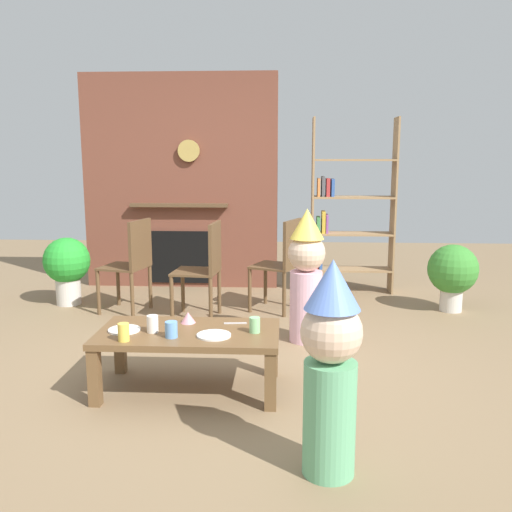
# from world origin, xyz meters

# --- Properties ---
(ground_plane) EXTENTS (12.00, 12.00, 0.00)m
(ground_plane) POSITION_xyz_m (0.00, 0.00, 0.00)
(ground_plane) COLOR #846B4C
(brick_fireplace_feature) EXTENTS (2.20, 0.28, 2.40)m
(brick_fireplace_feature) POSITION_xyz_m (-0.83, 2.60, 1.19)
(brick_fireplace_feature) COLOR brown
(brick_fireplace_feature) RESTS_ON ground_plane
(bookshelf) EXTENTS (0.90, 0.28, 1.90)m
(bookshelf) POSITION_xyz_m (1.04, 2.40, 0.90)
(bookshelf) COLOR #9E7A51
(bookshelf) RESTS_ON ground_plane
(coffee_table) EXTENTS (1.15, 0.61, 0.40)m
(coffee_table) POSITION_xyz_m (-0.24, -0.34, 0.34)
(coffee_table) COLOR brown
(coffee_table) RESTS_ON ground_plane
(paper_cup_near_left) EXTENTS (0.07, 0.07, 0.11)m
(paper_cup_near_left) POSITION_xyz_m (-0.59, -0.56, 0.45)
(paper_cup_near_left) COLOR #F2CC4C
(paper_cup_near_left) RESTS_ON coffee_table
(paper_cup_near_right) EXTENTS (0.07, 0.07, 0.11)m
(paper_cup_near_right) POSITION_xyz_m (-0.46, -0.38, 0.45)
(paper_cup_near_right) COLOR silver
(paper_cup_near_right) RESTS_ON coffee_table
(paper_cup_center) EXTENTS (0.07, 0.07, 0.10)m
(paper_cup_center) POSITION_xyz_m (0.18, -0.35, 0.45)
(paper_cup_center) COLOR #8CD18C
(paper_cup_center) RESTS_ON coffee_table
(paper_cup_far_left) EXTENTS (0.08, 0.08, 0.10)m
(paper_cup_far_left) POSITION_xyz_m (-0.32, -0.48, 0.45)
(paper_cup_far_left) COLOR #669EE0
(paper_cup_far_left) RESTS_ON coffee_table
(paper_plate_front) EXTENTS (0.20, 0.20, 0.01)m
(paper_plate_front) POSITION_xyz_m (-0.65, -0.36, 0.40)
(paper_plate_front) COLOR white
(paper_plate_front) RESTS_ON coffee_table
(paper_plate_rear) EXTENTS (0.21, 0.21, 0.01)m
(paper_plate_rear) POSITION_xyz_m (-0.06, -0.44, 0.40)
(paper_plate_rear) COLOR white
(paper_plate_rear) RESTS_ON coffee_table
(birthday_cake_slice) EXTENTS (0.10, 0.10, 0.07)m
(birthday_cake_slice) POSITION_xyz_m (-0.27, -0.17, 0.43)
(birthday_cake_slice) COLOR pink
(birthday_cake_slice) RESTS_ON coffee_table
(table_fork) EXTENTS (0.15, 0.03, 0.01)m
(table_fork) POSITION_xyz_m (0.04, -0.17, 0.40)
(table_fork) COLOR silver
(table_fork) RESTS_ON coffee_table
(child_with_cone_hat) EXTENTS (0.29, 0.29, 1.04)m
(child_with_cone_hat) POSITION_xyz_m (0.58, -1.25, 0.55)
(child_with_cone_hat) COLOR #66B27F
(child_with_cone_hat) RESTS_ON ground_plane
(child_in_pink) EXTENTS (0.30, 0.30, 1.08)m
(child_in_pink) POSITION_xyz_m (0.54, 0.67, 0.57)
(child_in_pink) COLOR #EAB2C6
(child_in_pink) RESTS_ON ground_plane
(dining_chair_left) EXTENTS (0.48, 0.48, 0.90)m
(dining_chair_left) POSITION_xyz_m (-1.09, 1.44, 0.51)
(dining_chair_left) COLOR brown
(dining_chair_left) RESTS_ON ground_plane
(dining_chair_middle) EXTENTS (0.44, 0.44, 0.90)m
(dining_chair_middle) POSITION_xyz_m (-0.36, 1.26, 0.51)
(dining_chair_middle) COLOR brown
(dining_chair_middle) RESTS_ON ground_plane
(dining_chair_right) EXTENTS (0.52, 0.52, 0.90)m
(dining_chair_right) POSITION_xyz_m (0.35, 1.55, 0.51)
(dining_chair_right) COLOR brown
(dining_chair_right) RESTS_ON ground_plane
(potted_plant_tall) EXTENTS (0.48, 0.48, 0.66)m
(potted_plant_tall) POSITION_xyz_m (1.99, 1.64, 0.39)
(potted_plant_tall) COLOR beige
(potted_plant_tall) RESTS_ON ground_plane
(potted_plant_short) EXTENTS (0.46, 0.46, 0.69)m
(potted_plant_short) POSITION_xyz_m (-1.83, 1.68, 0.41)
(potted_plant_short) COLOR beige
(potted_plant_short) RESTS_ON ground_plane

